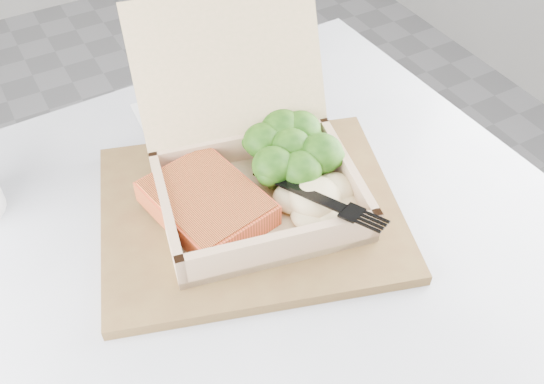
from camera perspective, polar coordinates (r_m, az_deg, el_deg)
cafe_table at (r=0.83m, az=-0.79°, el=-13.47°), size 0.76×0.76×0.71m
serving_tray at (r=0.71m, az=-2.08°, el=-1.82°), size 0.41×0.37×0.01m
takeout_container at (r=0.70m, az=-2.15°, el=3.57°), size 0.27×0.29×0.20m
salmon_fillet at (r=0.68m, az=-6.16°, el=-1.06°), size 0.13×0.15×0.03m
broccoli_pile at (r=0.72m, az=1.81°, el=3.54°), size 0.13×0.13×0.05m
mashed_potatoes at (r=0.68m, az=4.02°, el=-0.48°), size 0.10×0.09×0.03m
plastic_fork at (r=0.68m, az=0.98°, el=1.11°), size 0.08×0.17×0.02m
receipt at (r=0.85m, az=-9.55°, el=6.19°), size 0.08×0.14×0.00m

